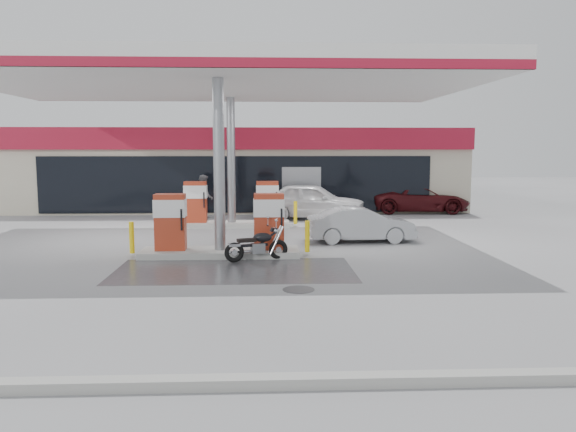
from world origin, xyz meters
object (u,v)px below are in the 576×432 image
object	(u,v)px
pump_island_near	(220,231)
pump_island_far	(232,209)
parked_car_right	(420,199)
attendant	(204,196)
parked_motorcycle	(258,246)
sedan_white	(312,201)
hatchback_silver	(361,225)
parked_car_left	(85,200)

from	to	relation	value
pump_island_near	pump_island_far	xyz separation A→B (m)	(0.00, 6.00, 0.00)
pump_island_near	parked_car_right	distance (m)	13.67
pump_island_near	pump_island_far	size ratio (longest dim) A/B	1.00
attendant	parked_motorcycle	bearing A→B (deg)	177.57
sedan_white	hatchback_silver	xyz separation A→B (m)	(1.09, -6.00, -0.21)
sedan_white	hatchback_silver	world-z (taller)	sedan_white
sedan_white	parked_car_left	size ratio (longest dim) A/B	1.26
pump_island_far	parked_motorcycle	bearing A→B (deg)	-80.97
pump_island_near	sedan_white	bearing A→B (deg)	67.82
pump_island_far	pump_island_near	bearing A→B (deg)	-90.00
pump_island_far	parked_motorcycle	xyz separation A→B (m)	(1.08, -6.78, -0.30)
pump_island_far	hatchback_silver	world-z (taller)	pump_island_far
sedan_white	parked_motorcycle	bearing A→B (deg)	175.26
parked_motorcycle	attendant	size ratio (longest dim) A/B	0.92
parked_car_left	parked_car_right	size ratio (longest dim) A/B	0.79
sedan_white	parked_car_right	world-z (taller)	sedan_white
parked_car_right	pump_island_far	bearing A→B (deg)	120.82
pump_island_far	attendant	world-z (taller)	attendant
pump_island_near	attendant	distance (m)	8.91
pump_island_near	pump_island_far	bearing A→B (deg)	90.00
pump_island_near	parked_car_right	bearing A→B (deg)	50.37
pump_island_far	sedan_white	world-z (taller)	pump_island_far
pump_island_near	hatchback_silver	world-z (taller)	pump_island_near
pump_island_far	hatchback_silver	bearing A→B (deg)	-40.57
pump_island_near	hatchback_silver	distance (m)	4.96
pump_island_far	hatchback_silver	distance (m)	5.84
parked_car_left	parked_car_right	xyz separation A→B (m)	(16.18, -1.17, 0.12)
parked_motorcycle	attendant	world-z (taller)	attendant
parked_motorcycle	pump_island_far	bearing A→B (deg)	80.99
sedan_white	attendant	bearing A→B (deg)	92.15
parked_car_left	parked_car_right	bearing A→B (deg)	-87.21
attendant	parked_car_left	size ratio (longest dim) A/B	0.52
pump_island_far	parked_motorcycle	size ratio (longest dim) A/B	2.93
pump_island_far	hatchback_silver	xyz separation A→B (m)	(4.44, -3.80, -0.14)
parked_motorcycle	hatchback_silver	distance (m)	4.50
pump_island_near	parked_motorcycle	size ratio (longest dim) A/B	2.93
pump_island_near	attendant	world-z (taller)	attendant
attendant	parked_car_right	xyz separation A→B (m)	(10.09, 1.73, -0.31)
pump_island_far	parked_car_left	size ratio (longest dim) A/B	1.41
hatchback_silver	pump_island_near	bearing A→B (deg)	113.48
hatchback_silver	parked_car_left	xyz separation A→B (m)	(-11.90, 9.50, -0.04)
sedan_white	pump_island_far	bearing A→B (deg)	132.75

